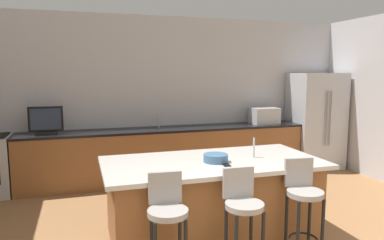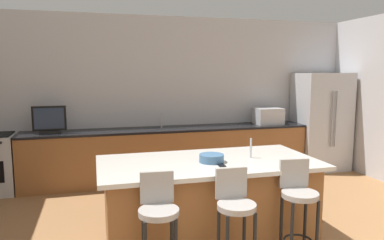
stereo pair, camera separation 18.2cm
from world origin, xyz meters
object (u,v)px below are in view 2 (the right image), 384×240
(kitchen_island, at_px, (208,200))
(fruit_bowl, at_px, (212,158))
(microwave, at_px, (268,116))
(cell_phone, at_px, (221,165))
(bar_stool_right, at_px, (298,203))
(bar_stool_left, at_px, (159,221))
(bar_stool_center, at_px, (235,215))
(refrigerator, at_px, (321,121))
(tv_monitor, at_px, (49,121))

(kitchen_island, xyz_separation_m, fruit_bowl, (0.01, -0.07, 0.48))
(kitchen_island, distance_m, microwave, 3.08)
(cell_phone, bearing_deg, bar_stool_right, -33.56)
(bar_stool_left, bearing_deg, bar_stool_right, 5.87)
(bar_stool_center, bearing_deg, refrigerator, 48.16)
(microwave, bearing_deg, kitchen_island, -128.87)
(bar_stool_right, bearing_deg, cell_phone, 148.96)
(kitchen_island, bearing_deg, tv_monitor, 128.43)
(tv_monitor, bearing_deg, refrigerator, 0.06)
(refrigerator, xyz_separation_m, fruit_bowl, (-2.96, -2.38, 0.04))
(kitchen_island, bearing_deg, fruit_bowl, -81.86)
(fruit_bowl, xyz_separation_m, cell_phone, (0.05, -0.15, -0.04))
(bar_stool_right, bearing_deg, microwave, 74.81)
(tv_monitor, relative_size, bar_stool_left, 0.50)
(refrigerator, xyz_separation_m, tv_monitor, (-4.80, -0.00, 0.18))
(kitchen_island, xyz_separation_m, bar_stool_left, (-0.67, -0.72, 0.14))
(kitchen_island, bearing_deg, refrigerator, 37.82)
(kitchen_island, distance_m, refrigerator, 3.79)
(fruit_bowl, bearing_deg, cell_phone, -70.13)
(bar_stool_center, bearing_deg, microwave, 60.91)
(refrigerator, height_order, fruit_bowl, refrigerator)
(fruit_bowl, distance_m, cell_phone, 0.16)
(refrigerator, distance_m, bar_stool_left, 4.75)
(microwave, xyz_separation_m, bar_stool_left, (-2.57, -3.07, -0.44))
(kitchen_island, xyz_separation_m, refrigerator, (2.97, 2.31, 0.45))
(microwave, bearing_deg, fruit_bowl, -127.95)
(bar_stool_left, xyz_separation_m, bar_stool_right, (1.34, 0.03, 0.01))
(microwave, distance_m, bar_stool_left, 4.03)
(microwave, height_order, bar_stool_left, microwave)
(refrigerator, xyz_separation_m, cell_phone, (-2.91, -2.52, -0.00))
(bar_stool_center, distance_m, bar_stool_right, 0.67)
(bar_stool_right, bearing_deg, tv_monitor, 136.73)
(bar_stool_left, bearing_deg, fruit_bowl, 48.14)
(fruit_bowl, bearing_deg, bar_stool_left, -136.28)
(refrigerator, xyz_separation_m, bar_stool_right, (-2.31, -2.99, -0.30))
(tv_monitor, bearing_deg, fruit_bowl, -52.22)
(bar_stool_center, relative_size, fruit_bowl, 3.85)
(microwave, relative_size, cell_phone, 3.20)
(microwave, height_order, bar_stool_right, microwave)
(tv_monitor, distance_m, bar_stool_left, 3.27)
(kitchen_island, relative_size, fruit_bowl, 8.97)
(refrigerator, distance_m, microwave, 1.08)
(bar_stool_center, height_order, bar_stool_right, bar_stool_right)
(refrigerator, height_order, cell_phone, refrigerator)
(microwave, xyz_separation_m, cell_phone, (-1.84, -2.57, -0.13))
(tv_monitor, distance_m, bar_stool_right, 3.92)
(bar_stool_right, relative_size, fruit_bowl, 3.92)
(kitchen_island, relative_size, microwave, 4.83)
(bar_stool_center, distance_m, cell_phone, 0.63)
(microwave, xyz_separation_m, tv_monitor, (-3.73, -0.05, 0.05))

